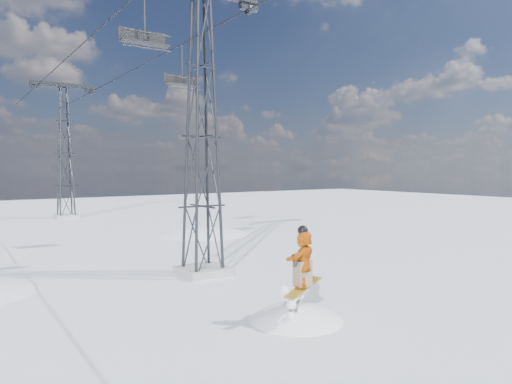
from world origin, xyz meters
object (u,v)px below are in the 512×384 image
snowboarder_jump (296,377)px  lift_chair_near (144,38)px  lift_tower_near (202,138)px  lift_tower_far (65,154)px

snowboarder_jump → lift_chair_near: (-1.83, 6.66, 10.68)m
lift_tower_near → snowboarder_jump: (-0.37, -6.36, -7.11)m
lift_chair_near → snowboarder_jump: bearing=-74.6°
lift_tower_far → snowboarder_jump: bearing=-90.7°
snowboarder_jump → lift_chair_near: 12.72m
snowboarder_jump → lift_chair_near: lift_chair_near is taller
lift_tower_far → lift_chair_near: size_ratio=5.06×
lift_tower_near → lift_tower_far: size_ratio=1.00×
lift_tower_near → lift_tower_far: (0.00, 25.00, 0.00)m
lift_tower_near → snowboarder_jump: size_ratio=1.72×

